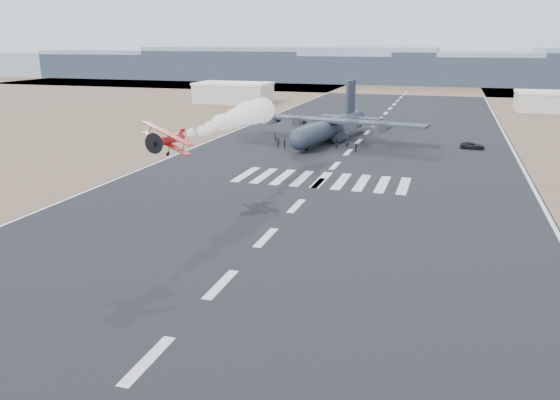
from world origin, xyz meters
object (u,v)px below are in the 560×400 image
at_px(crew_f, 300,138).
at_px(crew_g, 275,137).
at_px(crew_h, 356,147).
at_px(aerobatic_biplane, 167,140).
at_px(crew_a, 347,143).
at_px(crew_c, 278,142).
at_px(crew_d, 285,144).
at_px(crew_b, 337,144).
at_px(hangar_right, 553,101).
at_px(support_vehicle, 472,146).
at_px(hangar_left, 233,92).
at_px(crew_e, 299,141).
at_px(transport_aircraft, 331,126).

height_order(crew_f, crew_g, crew_f).
bearing_deg(crew_h, aerobatic_biplane, 131.79).
xyz_separation_m(crew_a, crew_f, (-10.24, 3.10, 0.06)).
height_order(crew_c, crew_d, crew_c).
bearing_deg(crew_g, crew_a, -149.54).
height_order(crew_b, crew_d, crew_b).
xyz_separation_m(crew_a, crew_h, (2.23, -2.96, -0.10)).
relative_size(hangar_right, support_vehicle, 4.51).
bearing_deg(hangar_left, hangar_right, 2.92).
distance_m(support_vehicle, crew_b, 25.97).
distance_m(crew_a, crew_g, 15.86).
height_order(crew_c, crew_e, crew_c).
bearing_deg(aerobatic_biplane, crew_d, 95.03).
distance_m(crew_c, crew_h, 15.40).
height_order(transport_aircraft, support_vehicle, transport_aircraft).
bearing_deg(crew_d, transport_aircraft, -65.64).
relative_size(crew_c, crew_f, 0.94).
bearing_deg(transport_aircraft, crew_b, -60.36).
height_order(crew_a, crew_e, crew_a).
bearing_deg(crew_g, crew_e, -163.86).
bearing_deg(crew_d, crew_a, -105.44).
relative_size(crew_a, crew_e, 1.04).
distance_m(hangar_left, crew_b, 85.83).
bearing_deg(hangar_left, crew_e, -58.92).
relative_size(aerobatic_biplane, crew_h, 3.61).
height_order(aerobatic_biplane, transport_aircraft, aerobatic_biplane).
relative_size(crew_b, crew_c, 0.97).
bearing_deg(crew_d, crew_f, -43.62).
distance_m(crew_b, crew_c, 11.46).
bearing_deg(crew_g, hangar_left, -19.68).
bearing_deg(crew_f, crew_b, 48.49).
height_order(crew_d, crew_g, crew_g).
xyz_separation_m(support_vehicle, crew_a, (-23.04, -6.19, 0.25)).
relative_size(crew_d, crew_f, 0.82).
bearing_deg(crew_a, support_vehicle, 0.83).
distance_m(support_vehicle, crew_e, 33.35).
distance_m(support_vehicle, crew_c, 37.33).
relative_size(aerobatic_biplane, crew_a, 3.22).
height_order(hangar_left, crew_f, hangar_left).
bearing_deg(hangar_right, crew_d, -127.00).
relative_size(hangar_right, crew_e, 12.02).
xyz_separation_m(hangar_right, crew_e, (-56.71, -73.52, -2.16)).
bearing_deg(crew_f, hangar_right, 127.36).
height_order(crew_f, crew_h, crew_f).
bearing_deg(crew_f, support_vehicle, 81.58).
relative_size(support_vehicle, crew_a, 2.57).
bearing_deg(crew_h, hangar_left, 1.67).
xyz_separation_m(hangar_right, crew_c, (-60.08, -76.76, -2.12)).
xyz_separation_m(hangar_right, transport_aircraft, (-51.65, -66.96, -0.01)).
bearing_deg(crew_e, hangar_left, -19.16).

